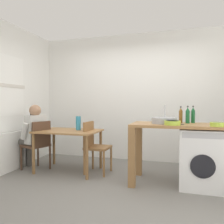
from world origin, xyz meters
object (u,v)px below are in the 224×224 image
at_px(chair_person_seat, 38,143).
at_px(chair_opposite, 94,144).
at_px(colander, 218,124).
at_px(dining_table, 68,136).
at_px(seated_person, 33,133).
at_px(bottle_tall_green, 181,115).
at_px(mixing_bowl, 172,123).
at_px(bottle_squat_brown, 188,115).
at_px(vase, 78,123).
at_px(washing_machine, 201,158).
at_px(bottle_clear_small, 193,115).

distance_m(chair_person_seat, chair_opposite, 1.04).
bearing_deg(colander, dining_table, 171.42).
height_order(seated_person, colander, seated_person).
height_order(bottle_tall_green, mixing_bowl, bottle_tall_green).
relative_size(bottle_squat_brown, vase, 1.07).
height_order(chair_person_seat, washing_machine, chair_person_seat).
relative_size(bottle_squat_brown, mixing_bowl, 1.19).
xyz_separation_m(chair_opposite, seated_person, (-1.18, -0.13, 0.16)).
bearing_deg(washing_machine, dining_table, 176.25).
height_order(chair_person_seat, vase, vase).
xyz_separation_m(seated_person, vase, (0.85, 0.17, 0.19)).
bearing_deg(dining_table, colander, -8.58).
height_order(seated_person, bottle_squat_brown, seated_person).
height_order(seated_person, mixing_bowl, seated_person).
xyz_separation_m(bottle_tall_green, mixing_bowl, (-0.11, -0.42, -0.08)).
xyz_separation_m(dining_table, mixing_bowl, (1.82, -0.34, 0.31)).
bearing_deg(dining_table, bottle_tall_green, 2.34).
height_order(chair_person_seat, colander, colander).
height_order(dining_table, seated_person, seated_person).
distance_m(chair_opposite, mixing_bowl, 1.47).
bearing_deg(washing_machine, colander, -49.26).
bearing_deg(chair_person_seat, bottle_clear_small, -66.67).
bearing_deg(vase, colander, -11.60).
relative_size(chair_person_seat, vase, 3.60).
bearing_deg(chair_opposite, vase, -95.71).
distance_m(bottle_tall_green, bottle_squat_brown, 0.13).
relative_size(bottle_tall_green, bottle_squat_brown, 0.97).
height_order(dining_table, mixing_bowl, mixing_bowl).
xyz_separation_m(seated_person, bottle_squat_brown, (2.74, 0.07, 0.37)).
bearing_deg(colander, seated_person, 174.65).
bearing_deg(dining_table, chair_opposite, 6.38).
bearing_deg(bottle_clear_small, bottle_tall_green, -176.65).
bearing_deg(chair_opposite, chair_person_seat, -77.73).
relative_size(bottle_clear_small, vase, 1.07).
bearing_deg(chair_opposite, seated_person, -81.45).
relative_size(seated_person, bottle_clear_small, 4.48).
bearing_deg(washing_machine, bottle_squat_brown, 141.88).
distance_m(washing_machine, bottle_clear_small, 0.66).
relative_size(washing_machine, bottle_squat_brown, 3.21).
height_order(bottle_tall_green, bottle_squat_brown, bottle_squat_brown).
bearing_deg(seated_person, chair_opposite, -65.17).
bearing_deg(vase, bottle_clear_small, -0.29).
height_order(bottle_clear_small, vase, bottle_clear_small).
xyz_separation_m(washing_machine, bottle_tall_green, (-0.29, 0.22, 0.61)).
bearing_deg(bottle_clear_small, chair_person_seat, -175.42).
bearing_deg(washing_machine, bottle_clear_small, 113.26).
xyz_separation_m(chair_opposite, bottle_clear_small, (1.64, 0.04, 0.53)).
xyz_separation_m(chair_person_seat, washing_machine, (2.77, -0.02, -0.08)).
bearing_deg(washing_machine, chair_person_seat, 179.55).
relative_size(chair_opposite, bottle_squat_brown, 3.36).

